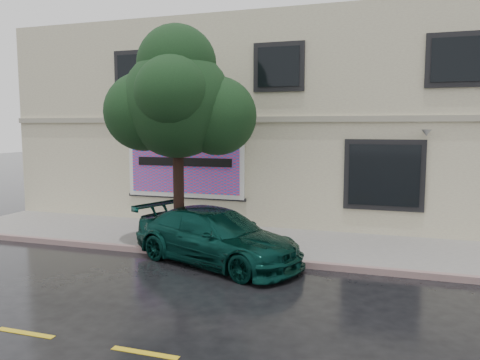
% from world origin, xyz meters
% --- Properties ---
extents(ground, '(90.00, 90.00, 0.00)m').
position_xyz_m(ground, '(0.00, 0.00, 0.00)').
color(ground, black).
rests_on(ground, ground).
extents(sidewalk, '(20.00, 3.50, 0.15)m').
position_xyz_m(sidewalk, '(0.00, 3.25, 0.07)').
color(sidewalk, '#9A9691').
rests_on(sidewalk, ground).
extents(curb, '(20.00, 0.18, 0.16)m').
position_xyz_m(curb, '(0.00, 1.50, 0.07)').
color(curb, slate).
rests_on(curb, ground).
extents(road_marking, '(19.00, 0.12, 0.01)m').
position_xyz_m(road_marking, '(0.00, -3.50, 0.01)').
color(road_marking, gold).
rests_on(road_marking, ground).
extents(building, '(20.00, 8.12, 7.00)m').
position_xyz_m(building, '(0.00, 9.00, 3.50)').
color(building, beige).
rests_on(building, ground).
extents(billboard, '(4.30, 0.16, 2.20)m').
position_xyz_m(billboard, '(-3.20, 4.92, 2.05)').
color(billboard, white).
rests_on(billboard, ground).
extents(car, '(5.03, 3.55, 1.34)m').
position_xyz_m(car, '(-0.66, 1.20, 0.67)').
color(car, '#08302A').
rests_on(car, ground).
extents(street_tree, '(2.95, 2.95, 5.32)m').
position_xyz_m(street_tree, '(-2.13, 2.20, 3.97)').
color(street_tree, black).
rests_on(street_tree, sidewalk).
extents(fire_hydrant, '(0.31, 0.29, 0.75)m').
position_xyz_m(fire_hydrant, '(-1.50, 3.00, 0.51)').
color(fire_hydrant, white).
rests_on(fire_hydrant, sidewalk).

